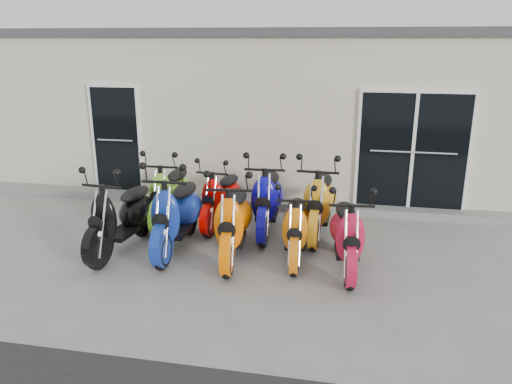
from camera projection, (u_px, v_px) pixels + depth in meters
The scene contains 15 objects.
ground at pixel (249, 248), 7.87m from camera, with size 80.00×80.00×0.00m, color gray.
building at pixel (292, 105), 12.27m from camera, with size 14.00×6.00×3.20m, color beige.
roof_cap at pixel (293, 33), 11.77m from camera, with size 14.20×6.20×0.16m, color #3F3F42.
front_step at pixel (270, 204), 9.74m from camera, with size 14.00×0.40×0.15m, color gray.
door_left at pixel (116, 137), 10.12m from camera, with size 1.07×0.08×2.22m, color black.
door_right at pixel (413, 148), 9.05m from camera, with size 2.02×0.08×2.22m, color black.
scooter_front_black at pixel (121, 207), 7.57m from camera, with size 0.71×1.97×1.45m, color black, non-canonical shape.
scooter_front_blue at pixel (176, 203), 7.60m from camera, with size 0.75×2.06×1.52m, color navy, non-canonical shape.
scooter_front_orange_a at pixel (233, 211), 7.34m from camera, with size 0.73×2.00×1.48m, color #FE6A00, non-canonical shape.
scooter_front_orange_b at pixel (296, 218), 7.33m from camera, with size 0.63×1.74×1.28m, color orange, non-canonical shape.
scooter_front_red at pixel (348, 224), 6.98m from camera, with size 0.67×1.83×1.35m, color #B21233, non-canonical shape.
scooter_back_green at pixel (170, 185), 8.73m from camera, with size 0.70×1.93×1.42m, color #6BBD25, non-canonical shape.
scooter_back_red at pixel (221, 190), 8.66m from camera, with size 0.64×1.76×1.30m, color #D90200, non-canonical shape.
scooter_back_blue at pixel (268, 189), 8.36m from camera, with size 0.73×2.02×1.49m, color #0C089A, non-canonical shape.
scooter_back_yellow at pixel (320, 192), 8.19m from camera, with size 0.74×2.03×1.50m, color orange, non-canonical shape.
Camera 1 is at (1.51, -7.09, 3.17)m, focal length 35.00 mm.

